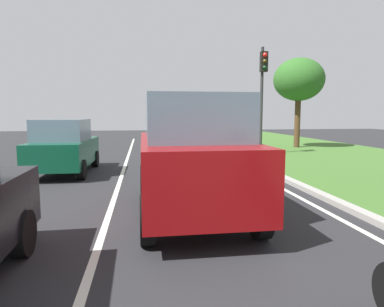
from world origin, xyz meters
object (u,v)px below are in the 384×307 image
(car_suv_ahead, at_px, (191,155))
(tree_roadside_far, at_px, (299,80))
(car_hatchback_far, at_px, (64,147))
(traffic_light_near_right, at_px, (263,83))

(car_suv_ahead, relative_size, tree_roadside_far, 0.89)
(car_suv_ahead, relative_size, car_hatchback_far, 1.21)
(traffic_light_near_right, bearing_deg, car_hatchback_far, -155.79)
(traffic_light_near_right, bearing_deg, tree_roadside_far, 43.70)
(tree_roadside_far, bearing_deg, car_suv_ahead, -123.56)
(car_suv_ahead, bearing_deg, tree_roadside_far, 56.26)
(car_suv_ahead, bearing_deg, traffic_light_near_right, 62.03)
(car_hatchback_far, height_order, traffic_light_near_right, traffic_light_near_right)
(car_suv_ahead, bearing_deg, car_hatchback_far, 124.22)
(car_hatchback_far, bearing_deg, tree_roadside_far, 31.98)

